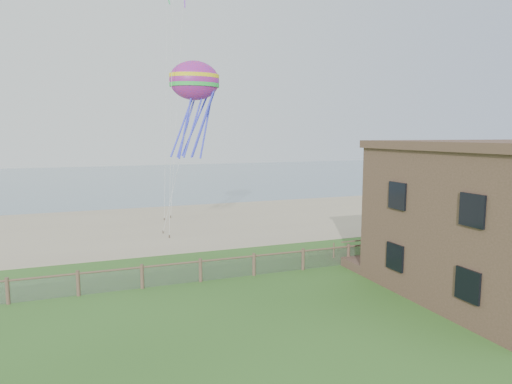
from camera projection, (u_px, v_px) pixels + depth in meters
ground at (303, 316)px, 19.50m from camera, size 160.00×160.00×0.00m
sand_beach at (190, 223)px, 39.91m from camera, size 72.00×20.00×0.02m
ocean at (135, 178)px, 80.72m from camera, size 160.00×68.00×0.02m
chainlink_fence at (254, 266)px, 25.00m from camera, size 36.20×0.20×1.25m
motel_deck at (453, 254)px, 28.69m from camera, size 15.00×2.00×0.50m
picnic_table at (392, 268)px, 25.23m from camera, size 1.99×1.70×0.73m
octopus_kite at (195, 108)px, 32.37m from camera, size 4.03×3.23×7.33m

